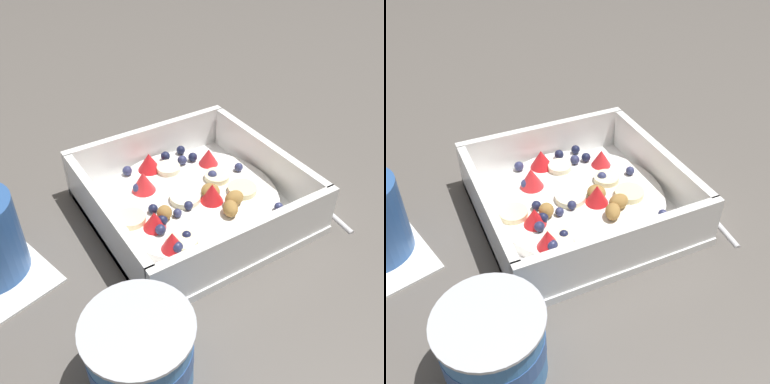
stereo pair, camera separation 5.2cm
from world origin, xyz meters
TOP-DOWN VIEW (x-y plane):
  - ground_plane at (0.00, 0.00)m, footprint 2.40×2.40m
  - fruit_bowl at (-0.01, -0.00)m, footprint 0.23×0.23m
  - spoon at (-0.16, 0.01)m, footprint 0.04×0.17m
  - yogurt_cup at (0.14, 0.16)m, footprint 0.09×0.09m

SIDE VIEW (x-z plane):
  - ground_plane at x=0.00m, z-range 0.00..0.00m
  - spoon at x=-0.16m, z-range 0.00..0.01m
  - fruit_bowl at x=-0.01m, z-range -0.01..0.05m
  - yogurt_cup at x=0.14m, z-range 0.00..0.07m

